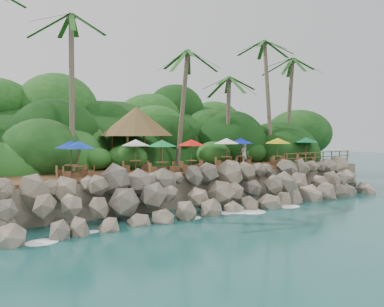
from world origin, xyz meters
TOP-DOWN VIEW (x-y plane):
  - ground at (0.00, 0.00)m, footprint 140.00×140.00m
  - land_base at (0.00, 16.00)m, footprint 32.00×25.20m
  - jungle_hill at (0.00, 23.50)m, footprint 44.80×28.00m
  - seawall at (0.00, 2.00)m, footprint 29.00×4.00m
  - terrace at (0.00, 6.00)m, footprint 26.00×5.00m
  - jungle_foliage at (0.00, 15.00)m, footprint 44.00×16.00m
  - foam_line at (0.00, 0.30)m, footprint 25.20×0.80m
  - palms at (1.39, 8.65)m, footprint 32.53×7.17m
  - palapa at (-2.80, 9.42)m, footprint 5.53×5.53m
  - dining_clusters at (1.18, 5.44)m, footprint 22.92×4.37m
  - railing at (11.29, 3.65)m, footprint 8.30×0.10m
  - waiter at (5.24, 6.22)m, footprint 0.74×0.57m

SIDE VIEW (x-z plane):
  - ground at x=0.00m, z-range 0.00..0.00m
  - jungle_hill at x=0.00m, z-range -7.70..7.70m
  - jungle_foliage at x=0.00m, z-range -6.00..6.00m
  - foam_line at x=0.00m, z-range 0.00..0.06m
  - land_base at x=0.00m, z-range 0.00..2.10m
  - seawall at x=0.00m, z-range 0.00..2.30m
  - terrace at x=0.00m, z-range 2.10..2.30m
  - railing at x=11.29m, z-range 2.41..3.41m
  - waiter at x=5.24m, z-range 2.30..4.09m
  - dining_clusters at x=1.18m, z-range 3.02..5.20m
  - palapa at x=-2.80m, z-range 3.49..8.09m
  - palms at x=1.39m, z-range 5.65..18.65m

